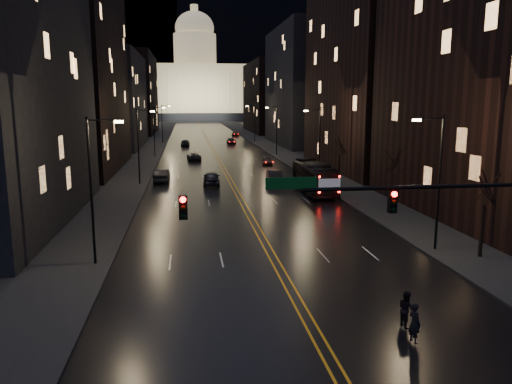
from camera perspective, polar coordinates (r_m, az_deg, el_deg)
name	(u,v)px	position (r m, az deg, el deg)	size (l,w,h in m)	color
ground	(311,327)	(23.10, 6.33, -15.06)	(900.00, 900.00, 0.00)	black
road	(205,135)	(150.61, -5.89, 6.55)	(20.00, 320.00, 0.02)	black
sidewalk_left	(157,135)	(150.77, -11.24, 6.44)	(8.00, 320.00, 0.16)	black
sidewalk_right	(251,134)	(151.75, -0.56, 6.66)	(8.00, 320.00, 0.16)	black
center_line	(205,135)	(150.61, -5.89, 6.55)	(0.62, 320.00, 0.01)	orange
building_left_mid	(72,71)	(75.96, -20.34, 12.84)	(12.00, 30.00, 28.00)	black
building_left_far	(112,100)	(113.29, -16.10, 10.02)	(12.00, 34.00, 20.00)	black
building_left_dist	(134,94)	(160.98, -13.73, 10.82)	(12.00, 40.00, 24.00)	black
building_right_near	(497,76)	(48.07, 25.87, 11.87)	(12.00, 26.00, 24.00)	black
building_right_tall	(372,35)	(75.50, 13.14, 17.03)	(12.00, 30.00, 38.00)	black
building_right_mid	(303,87)	(115.27, 5.42, 11.86)	(12.00, 34.00, 26.00)	black
building_right_dist	(269,97)	(162.34, 1.47, 10.75)	(12.00, 40.00, 22.00)	black
mountain_ridge	(243,29)	(406.50, -1.48, 18.15)	(520.00, 60.00, 130.00)	black
capitol	(196,87)	(270.35, -6.90, 11.83)	(90.00, 50.00, 58.50)	black
traffic_signal	(444,211)	(23.57, 20.66, -2.03)	(17.29, 0.45, 7.00)	black
streetlamp_right_near	(437,176)	(34.55, 19.98, 1.74)	(2.13, 0.25, 9.00)	black
streetlamp_left_near	(94,183)	(31.07, -18.04, 0.95)	(2.13, 0.25, 9.00)	black
streetlamp_right_mid	(318,140)	(62.49, 7.11, 5.87)	(2.13, 0.25, 9.00)	black
streetlamp_left_mid	(140,142)	(60.64, -13.15, 5.55)	(2.13, 0.25, 9.00)	black
streetlamp_right_far	(276,128)	(91.75, 2.26, 7.35)	(2.13, 0.25, 9.00)	black
streetlamp_left_far	(155,129)	(90.49, -11.46, 7.11)	(2.13, 0.25, 9.00)	black
streetlamp_right_dist	(254,121)	(121.36, -0.25, 8.09)	(2.13, 0.25, 9.00)	black
streetlamp_left_dist	(163,122)	(120.42, -10.60, 7.90)	(2.13, 0.25, 9.00)	black
tree_right_near	(485,189)	(34.03, 24.74, 0.33)	(2.40, 2.40, 6.65)	black
tree_right_mid	(394,162)	(46.30, 15.47, 3.33)	(2.40, 2.40, 6.65)	black
tree_right_far	(340,146)	(61.23, 9.57, 5.19)	(2.40, 2.40, 6.65)	black
bus	(314,177)	(55.14, 6.65, 1.69)	(2.76, 11.79, 3.28)	black
oncoming_car_a	(211,178)	(59.58, -5.11, 1.58)	(1.97, 4.89, 1.67)	black
oncoming_car_b	(162,176)	(62.59, -10.75, 1.85)	(1.74, 4.98, 1.64)	black
oncoming_car_c	(194,157)	(85.12, -7.11, 4.04)	(2.12, 4.60, 1.28)	black
oncoming_car_d	(185,143)	(112.63, -8.10, 5.58)	(1.95, 4.81, 1.40)	black
receding_car_a	(275,177)	(60.11, 2.18, 1.68)	(1.74, 4.99, 1.64)	black
receding_car_b	(267,161)	(77.71, 1.28, 3.56)	(1.62, 4.02, 1.37)	black
receding_car_c	(231,141)	(116.53, -2.85, 5.81)	(1.86, 4.57, 1.33)	black
receding_car_d	(236,134)	(143.25, -2.35, 6.65)	(2.12, 4.61, 1.28)	black
pedestrian_a	(415,323)	(22.28, 17.66, -14.09)	(0.62, 0.41, 1.71)	black
pedestrian_b	(406,309)	(23.63, 16.79, -12.68)	(0.80, 0.44, 1.64)	black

